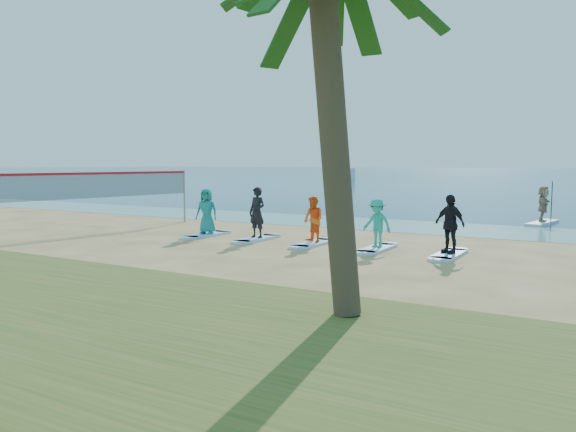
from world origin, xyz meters
The scene contains 17 objects.
ground centered at (0.00, 0.00, 0.00)m, with size 600.00×600.00×0.00m, color tan.
shallow_water centered at (0.00, 10.50, 0.01)m, with size 600.00×600.00×0.00m, color teal.
ocean centered at (0.00, 160.00, 0.01)m, with size 600.00×600.00×0.00m, color navy.
volleyball_net centered at (-8.32, 2.41, 1.90)m, with size 1.44×8.99×2.50m.
paddleboard centered at (7.47, 14.58, 0.06)m, with size 0.70×3.00×0.12m, color silver.
paddleboarder centered at (7.47, 14.58, 0.95)m, with size 1.54×0.49×1.66m, color tan.
boat_offshore_a centered at (-26.49, 65.13, 0.00)m, with size 2.21×7.20×2.03m, color silver.
surfboard_0 centered at (-3.42, 3.27, 0.04)m, with size 0.70×2.20×0.09m, color #A4D1FF.
student_0 centered at (-3.42, 3.27, 0.97)m, with size 0.86×0.56×1.77m, color #1A7E7D.
surfboard_1 centered at (-1.07, 3.27, 0.04)m, with size 0.70×2.20×0.09m, color #A4D1FF.
student_1 centered at (-1.07, 3.27, 1.03)m, with size 0.69×0.45×1.88m, color black.
surfboard_2 centered at (1.29, 3.27, 0.04)m, with size 0.70×2.20×0.09m, color #A4D1FF.
student_2 centered at (1.29, 3.27, 0.89)m, with size 0.78×0.61×1.61m, color #FF5F1A.
surfboard_3 centered at (3.65, 3.27, 0.04)m, with size 0.70×2.20×0.09m, color #A4D1FF.
student_3 centered at (3.65, 3.27, 0.89)m, with size 1.03×0.59×1.60m, color teal.
surfboard_4 centered at (6.00, 3.27, 0.04)m, with size 0.70×2.20×0.09m, color #A4D1FF.
student_4 centered at (6.00, 3.27, 0.99)m, with size 1.06×0.44×1.81m, color black.
Camera 1 is at (10.33, -13.97, 2.86)m, focal length 35.00 mm.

